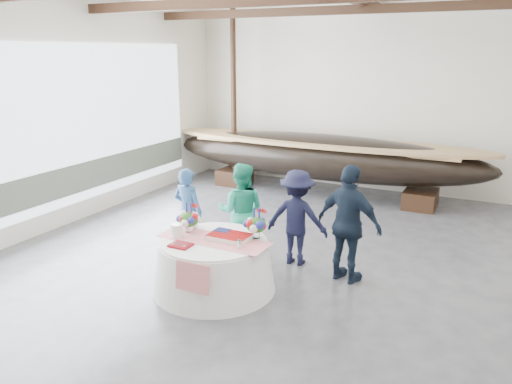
% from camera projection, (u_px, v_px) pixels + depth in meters
% --- Properties ---
extents(floor, '(10.00, 12.00, 0.01)m').
position_uv_depth(floor, '(281.00, 280.00, 7.77)').
color(floor, '#3D3D42').
rests_on(floor, ground).
extents(wall_back, '(10.00, 0.02, 4.50)m').
position_uv_depth(wall_back, '(380.00, 101.00, 12.32)').
color(wall_back, silver).
rests_on(wall_back, ground).
extents(wall_left, '(0.02, 12.00, 4.50)m').
position_uv_depth(wall_left, '(37.00, 117.00, 9.30)').
color(wall_left, silver).
rests_on(wall_left, ground).
extents(pavilion_structure, '(9.80, 11.76, 4.50)m').
position_uv_depth(pavilion_structure, '(307.00, 12.00, 7.39)').
color(pavilion_structure, black).
rests_on(pavilion_structure, ground).
extents(open_bay, '(0.03, 7.00, 3.20)m').
position_uv_depth(open_bay, '(81.00, 132.00, 10.25)').
color(open_bay, silver).
rests_on(open_bay, ground).
extents(longboat_display, '(8.04, 1.61, 1.51)m').
position_uv_depth(longboat_display, '(321.00, 156.00, 12.16)').
color(longboat_display, black).
rests_on(longboat_display, ground).
extents(banquet_table, '(1.83, 1.83, 0.78)m').
position_uv_depth(banquet_table, '(214.00, 265.00, 7.39)').
color(banquet_table, white).
rests_on(banquet_table, ground).
extents(tabletop_items, '(1.69, 1.04, 0.40)m').
position_uv_depth(tabletop_items, '(217.00, 226.00, 7.40)').
color(tabletop_items, red).
rests_on(tabletop_items, banquet_table).
extents(guest_woman_blue, '(0.57, 0.39, 1.52)m').
position_uv_depth(guest_woman_blue, '(188.00, 211.00, 8.67)').
color(guest_woman_blue, navy).
rests_on(guest_woman_blue, ground).
extents(guest_woman_teal, '(0.96, 0.84, 1.66)m').
position_uv_depth(guest_woman_teal, '(241.00, 211.00, 8.42)').
color(guest_woman_teal, '#1C9571').
rests_on(guest_woman_teal, ground).
extents(guest_man_left, '(1.08, 0.68, 1.60)m').
position_uv_depth(guest_man_left, '(297.00, 218.00, 8.20)').
color(guest_man_left, black).
rests_on(guest_man_left, ground).
extents(guest_man_right, '(1.16, 0.72, 1.84)m').
position_uv_depth(guest_man_right, '(349.00, 224.00, 7.52)').
color(guest_man_right, black).
rests_on(guest_man_right, ground).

